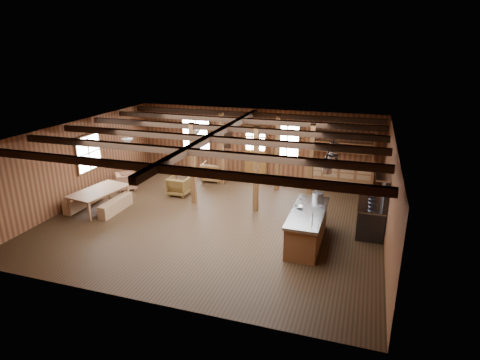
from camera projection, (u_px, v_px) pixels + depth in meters
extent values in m
cube|color=black|center=(216.00, 219.00, 12.63)|extent=(10.00, 9.00, 0.02)
cube|color=black|center=(215.00, 131.00, 11.73)|extent=(10.00, 9.00, 0.02)
cube|color=#502817|center=(78.00, 162.00, 13.64)|extent=(0.02, 9.00, 2.80)
cube|color=#502817|center=(390.00, 194.00, 10.72)|extent=(0.02, 9.00, 2.80)
cube|color=#502817|center=(256.00, 143.00, 16.24)|extent=(10.00, 0.02, 2.80)
cube|color=#502817|center=(135.00, 242.00, 8.11)|extent=(10.00, 0.02, 2.80)
cube|color=black|center=(155.00, 168.00, 8.61)|extent=(9.80, 0.12, 0.18)
cube|color=black|center=(185.00, 151.00, 9.96)|extent=(9.80, 0.12, 0.18)
cube|color=black|center=(208.00, 139.00, 11.32)|extent=(9.80, 0.12, 0.18)
cube|color=black|center=(226.00, 129.00, 12.67)|extent=(9.80, 0.12, 0.18)
cube|color=black|center=(241.00, 120.00, 14.02)|extent=(9.80, 0.12, 0.18)
cube|color=black|center=(251.00, 115.00, 15.19)|extent=(9.80, 0.12, 0.18)
cube|color=black|center=(215.00, 135.00, 11.77)|extent=(0.18, 8.82, 0.18)
cube|color=#402412|center=(193.00, 164.00, 13.43)|extent=(0.15, 0.15, 2.80)
cube|color=#402412|center=(221.00, 149.00, 15.35)|extent=(0.15, 0.15, 2.80)
cube|color=#402412|center=(256.00, 170.00, 12.79)|extent=(0.15, 0.15, 2.80)
cube|color=#402412|center=(278.00, 154.00, 14.71)|extent=(0.15, 0.15, 2.80)
cube|color=#402412|center=(311.00, 166.00, 13.22)|extent=(0.15, 0.15, 2.80)
cube|color=brown|center=(255.00, 164.00, 16.46)|extent=(0.90, 0.06, 1.10)
cube|color=#402412|center=(244.00, 151.00, 16.44)|extent=(0.06, 0.08, 2.10)
cube|color=#402412|center=(267.00, 153.00, 16.16)|extent=(0.06, 0.08, 2.10)
cube|color=#402412|center=(256.00, 126.00, 15.96)|extent=(1.02, 0.08, 0.06)
cube|color=white|center=(255.00, 140.00, 16.14)|extent=(0.84, 0.02, 0.90)
cube|color=white|center=(196.00, 134.00, 16.89)|extent=(1.20, 0.02, 1.20)
cube|color=#402412|center=(196.00, 134.00, 16.89)|extent=(1.32, 0.06, 1.32)
cube|color=white|center=(287.00, 141.00, 15.75)|extent=(0.90, 0.02, 1.20)
cube|color=#402412|center=(287.00, 141.00, 15.75)|extent=(1.02, 0.06, 1.32)
cube|color=white|center=(88.00, 153.00, 14.01)|extent=(0.02, 1.20, 1.20)
cube|color=#402412|center=(88.00, 153.00, 14.01)|extent=(0.14, 1.24, 1.32)
cube|color=beige|center=(225.00, 132.00, 16.45)|extent=(0.50, 0.03, 0.40)
cube|color=black|center=(225.00, 132.00, 16.44)|extent=(0.55, 0.02, 0.45)
cube|color=beige|center=(212.00, 133.00, 16.65)|extent=(0.35, 0.03, 0.45)
cube|color=black|center=(212.00, 133.00, 16.65)|extent=(0.40, 0.02, 0.50)
cube|color=beige|center=(225.00, 144.00, 16.61)|extent=(0.40, 0.03, 0.30)
cube|color=black|center=(225.00, 144.00, 16.60)|extent=(0.45, 0.02, 0.35)
cube|color=brown|center=(339.00, 176.00, 15.28)|extent=(2.50, 0.55, 0.90)
cube|color=olive|center=(340.00, 164.00, 15.11)|extent=(2.55, 0.60, 0.06)
cube|color=brown|center=(341.00, 151.00, 15.02)|extent=(2.30, 0.35, 0.04)
cube|color=brown|center=(342.00, 142.00, 14.90)|extent=(2.30, 0.35, 0.04)
cube|color=brown|center=(343.00, 133.00, 14.79)|extent=(2.30, 0.35, 0.04)
cube|color=brown|center=(311.00, 140.00, 15.24)|extent=(0.04, 0.35, 1.40)
cube|color=brown|center=(374.00, 145.00, 14.57)|extent=(0.04, 0.35, 1.40)
cylinder|color=#2B2B2E|center=(126.00, 132.00, 12.67)|extent=(0.02, 0.02, 0.45)
cone|color=silver|center=(127.00, 142.00, 12.78)|extent=(0.36, 0.36, 0.22)
cylinder|color=#2B2B2E|center=(196.00, 123.00, 14.04)|extent=(0.02, 0.02, 0.45)
cone|color=silver|center=(196.00, 133.00, 14.14)|extent=(0.36, 0.36, 0.22)
cylinder|color=#2B2B2E|center=(332.00, 145.00, 11.10)|extent=(0.04, 3.00, 0.04)
cylinder|color=#2B2B2E|center=(327.00, 163.00, 9.91)|extent=(0.01, 0.01, 0.25)
cylinder|color=#AFB1B6|center=(327.00, 170.00, 9.97)|extent=(0.26, 0.26, 0.14)
cylinder|color=#2B2B2E|center=(327.00, 159.00, 10.28)|extent=(0.01, 0.01, 0.29)
cylinder|color=#2B2B2E|center=(326.00, 167.00, 10.35)|extent=(0.20, 0.20, 0.14)
cylinder|color=#2B2B2E|center=(332.00, 153.00, 10.58)|extent=(0.01, 0.01, 0.15)
cylinder|color=#AFB1B6|center=(331.00, 159.00, 10.63)|extent=(0.21, 0.21, 0.14)
cylinder|color=#2B2B2E|center=(334.00, 151.00, 10.94)|extent=(0.01, 0.01, 0.23)
cylinder|color=#2B2B2E|center=(333.00, 158.00, 11.00)|extent=(0.28, 0.28, 0.14)
cylinder|color=#2B2B2E|center=(333.00, 147.00, 11.29)|extent=(0.01, 0.01, 0.16)
cylinder|color=#AFB1B6|center=(333.00, 152.00, 11.34)|extent=(0.24, 0.24, 0.14)
cylinder|color=#2B2B2E|center=(332.00, 146.00, 11.68)|extent=(0.01, 0.01, 0.29)
cylinder|color=#2B2B2E|center=(331.00, 153.00, 11.75)|extent=(0.25, 0.25, 0.14)
cylinder|color=#2B2B2E|center=(335.00, 140.00, 11.99)|extent=(0.01, 0.01, 0.15)
cylinder|color=#AFB1B6|center=(334.00, 145.00, 12.04)|extent=(0.24, 0.24, 0.14)
cylinder|color=#2B2B2E|center=(335.00, 140.00, 12.37)|extent=(0.01, 0.01, 0.28)
cylinder|color=#2B2B2E|center=(334.00, 146.00, 12.44)|extent=(0.27, 0.27, 0.14)
cube|color=brown|center=(307.00, 228.00, 10.97)|extent=(0.80, 2.40, 0.86)
cube|color=#AFB1B6|center=(308.00, 212.00, 10.82)|extent=(0.88, 2.50, 0.08)
cylinder|color=#2B2B2E|center=(304.00, 221.00, 10.28)|extent=(0.44, 0.44, 0.06)
cylinder|color=#AFB1B6|center=(312.00, 217.00, 10.17)|extent=(0.03, 0.03, 0.30)
cube|color=olive|center=(317.00, 213.00, 12.59)|extent=(0.45, 0.35, 0.36)
cube|color=#2B2B2E|center=(370.00, 219.00, 11.59)|extent=(0.75, 1.40, 0.84)
cube|color=#AFB1B6|center=(372.00, 205.00, 11.45)|extent=(0.77, 1.42, 0.04)
cube|color=#2B2B2E|center=(386.00, 190.00, 11.20)|extent=(0.12, 1.40, 0.93)
cube|color=#AFB1B6|center=(383.00, 173.00, 11.08)|extent=(0.40, 1.49, 0.05)
imported|color=#906241|center=(101.00, 200.00, 13.22)|extent=(1.36, 2.06, 0.67)
cube|color=olive|center=(82.00, 201.00, 13.48)|extent=(0.30, 1.57, 0.43)
cube|color=olive|center=(116.00, 205.00, 13.10)|extent=(0.29, 1.55, 0.42)
imported|color=brown|center=(179.00, 186.00, 14.54)|extent=(0.74, 0.76, 0.67)
imported|color=brown|center=(212.00, 172.00, 16.03)|extent=(0.86, 0.88, 0.74)
imported|color=#945F43|center=(126.00, 181.00, 15.08)|extent=(0.99, 0.99, 0.65)
cylinder|color=#AFB1B6|center=(318.00, 196.00, 11.64)|extent=(0.32, 0.32, 0.19)
imported|color=silver|center=(299.00, 207.00, 11.01)|extent=(0.29, 0.29, 0.06)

